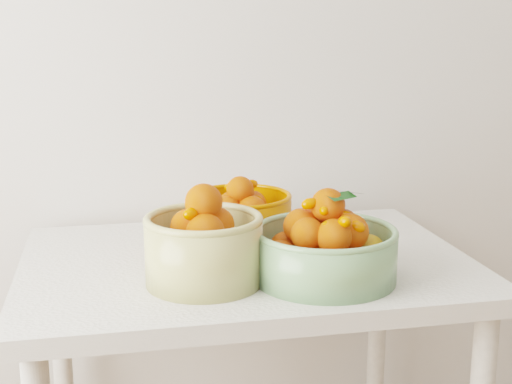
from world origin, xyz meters
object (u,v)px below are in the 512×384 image
(bowl_cream, at_px, (204,246))
(bowl_green, at_px, (325,249))
(table, at_px, (246,298))
(bowl_orange, at_px, (241,219))

(bowl_cream, relative_size, bowl_green, 0.94)
(table, bearing_deg, bowl_orange, 87.66)
(table, xyz_separation_m, bowl_orange, (0.00, 0.08, 0.16))
(bowl_green, xyz_separation_m, bowl_orange, (-0.13, 0.25, 0.00))
(bowl_cream, height_order, bowl_green, bowl_cream)
(table, distance_m, bowl_green, 0.27)
(table, bearing_deg, bowl_cream, -129.13)
(bowl_orange, bearing_deg, bowl_green, -62.79)
(table, distance_m, bowl_cream, 0.25)
(bowl_green, bearing_deg, bowl_orange, 117.21)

